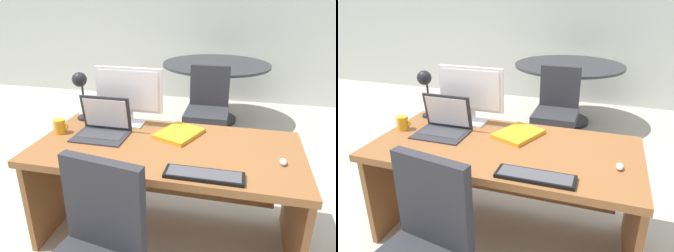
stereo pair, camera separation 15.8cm
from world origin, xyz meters
The scene contains 12 objects.
ground centered at (0.00, 1.50, 0.00)m, with size 12.00×12.00×0.00m, color #B7B2A3.
back_wall centered at (0.00, 3.41, 1.40)m, with size 10.00×0.10×2.80m, color silver.
desk centered at (0.00, 0.04, 0.54)m, with size 1.71×0.84×0.72m.
monitor centered at (-0.35, 0.30, 0.97)m, with size 0.50×0.16×0.43m.
laptop centered at (-0.47, 0.09, 0.80)m, with size 0.36×0.27×0.26m.
keyboard centered at (0.28, -0.32, 0.73)m, with size 0.43×0.13×0.02m.
mouse centered at (0.71, -0.08, 0.74)m, with size 0.04×0.07×0.03m.
desk_lamp centered at (-0.74, 0.30, 0.99)m, with size 0.12×0.14×0.38m.
book centered at (0.05, 0.18, 0.74)m, with size 0.34×0.38×0.03m.
coffee_mug centered at (-0.77, 0.03, 0.77)m, with size 0.11×0.08×0.10m.
meeting_table centered at (0.09, 2.40, 0.61)m, with size 1.41×1.41×0.80m.
meeting_chair_near centered at (0.10, 1.52, 0.37)m, with size 0.56×0.56×0.92m.
Camera 1 is at (0.43, -1.79, 1.62)m, focal length 33.88 mm.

